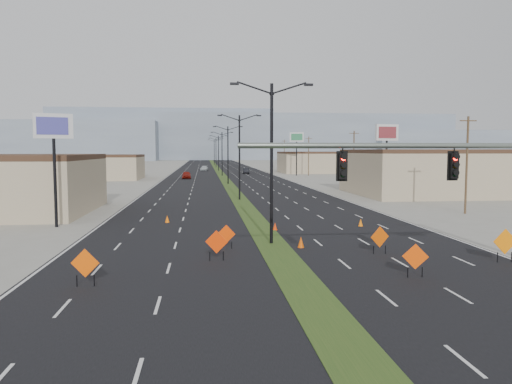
{
  "coord_description": "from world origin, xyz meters",
  "views": [
    {
      "loc": [
        -4.21,
        -18.83,
        5.91
      ],
      "look_at": [
        -0.85,
        13.16,
        3.2
      ],
      "focal_mm": 35.0,
      "sensor_mm": 36.0,
      "label": 1
    }
  ],
  "objects": [
    {
      "name": "streetlight_5",
      "position": [
        0.0,
        152.0,
        5.42
      ],
      "size": [
        5.15,
        0.24,
        10.02
      ],
      "color": "black",
      "rests_on": "ground"
    },
    {
      "name": "streetlight_1",
      "position": [
        0.0,
        40.0,
        5.42
      ],
      "size": [
        5.15,
        0.24,
        10.02
      ],
      "color": "black",
      "rests_on": "ground"
    },
    {
      "name": "road_surface",
      "position": [
        0.0,
        100.0,
        0.0
      ],
      "size": [
        25.0,
        400.0,
        0.02
      ],
      "primitive_type": "cube",
      "color": "black",
      "rests_on": "ground"
    },
    {
      "name": "streetlight_0",
      "position": [
        0.0,
        12.0,
        5.42
      ],
      "size": [
        5.15,
        0.24,
        10.02
      ],
      "color": "black",
      "rests_on": "ground"
    },
    {
      "name": "streetlight_6",
      "position": [
        0.0,
        180.0,
        5.42
      ],
      "size": [
        5.15,
        0.24,
        10.02
      ],
      "color": "black",
      "rests_on": "ground"
    },
    {
      "name": "pole_sign_east_near",
      "position": [
        17.67,
        39.28,
        7.3
      ],
      "size": [
        2.95,
        0.87,
        8.99
      ],
      "rotation": [
        0.0,
        0.0,
        0.18
      ],
      "color": "black",
      "rests_on": "ground"
    },
    {
      "name": "mesa_backdrop",
      "position": [
        -30.0,
        320.0,
        16.0
      ],
      "size": [
        140.0,
        50.0,
        32.0
      ],
      "primitive_type": "cube",
      "color": "gray",
      "rests_on": "ground"
    },
    {
      "name": "cone_2",
      "position": [
        7.87,
        18.44,
        0.3
      ],
      "size": [
        0.37,
        0.37,
        0.6
      ],
      "primitive_type": "cone",
      "rotation": [
        0.0,
        0.0,
        0.01
      ],
      "color": "orange",
      "rests_on": "ground"
    },
    {
      "name": "car_left",
      "position": [
        -7.77,
        84.95,
        0.77
      ],
      "size": [
        1.93,
        4.55,
        1.53
      ],
      "primitive_type": "imported",
      "rotation": [
        0.0,
        0.0,
        0.03
      ],
      "color": "maroon",
      "rests_on": "ground"
    },
    {
      "name": "streetlight_2",
      "position": [
        0.0,
        68.0,
        5.42
      ],
      "size": [
        5.15,
        0.24,
        10.02
      ],
      "color": "black",
      "rests_on": "ground"
    },
    {
      "name": "building_se_near",
      "position": [
        34.0,
        45.0,
        2.75
      ],
      "size": [
        36.0,
        18.0,
        5.5
      ],
      "primitive_type": "cube",
      "color": "tan",
      "rests_on": "ground"
    },
    {
      "name": "car_far",
      "position": [
        -4.07,
        125.2,
        0.69
      ],
      "size": [
        2.43,
        4.95,
        1.38
      ],
      "primitive_type": "imported",
      "rotation": [
        0.0,
        0.0,
        -0.11
      ],
      "color": "silver",
      "rests_on": "ground"
    },
    {
      "name": "construction_sign_3",
      "position": [
        5.7,
        8.24,
        0.94
      ],
      "size": [
        1.17,
        0.36,
        1.6
      ],
      "rotation": [
        0.0,
        0.0,
        0.27
      ],
      "color": "#D84904",
      "rests_on": "ground"
    },
    {
      "name": "utility_pole_2",
      "position": [
        20.0,
        95.0,
        4.67
      ],
      "size": [
        1.6,
        0.2,
        9.0
      ],
      "color": "#4C3823",
      "rests_on": "ground"
    },
    {
      "name": "streetlight_4",
      "position": [
        0.0,
        124.0,
        5.42
      ],
      "size": [
        5.15,
        0.24,
        10.02
      ],
      "color": "black",
      "rests_on": "ground"
    },
    {
      "name": "pole_sign_west",
      "position": [
        -15.54,
        20.6,
        7.03
      ],
      "size": [
        2.74,
        1.43,
        8.67
      ],
      "rotation": [
        0.0,
        0.0,
        0.4
      ],
      "color": "black",
      "rests_on": "ground"
    },
    {
      "name": "mesa_east",
      "position": [
        180.0,
        290.0,
        9.0
      ],
      "size": [
        160.0,
        50.0,
        18.0
      ],
      "primitive_type": "cube",
      "color": "gray",
      "rests_on": "ground"
    },
    {
      "name": "cone_0",
      "position": [
        1.61,
        10.53,
        0.34
      ],
      "size": [
        0.45,
        0.45,
        0.68
      ],
      "primitive_type": "cone",
      "rotation": [
        0.0,
        0.0,
        0.1
      ],
      "color": "#DF4D04",
      "rests_on": "ground"
    },
    {
      "name": "construction_sign_2",
      "position": [
        -2.9,
        10.65,
        0.85
      ],
      "size": [
        1.07,
        0.32,
        1.46
      ],
      "rotation": [
        0.0,
        0.0,
        -0.26
      ],
      "color": "#EE3E05",
      "rests_on": "ground"
    },
    {
      "name": "construction_sign_5",
      "position": [
        11.5,
        5.49,
        1.06
      ],
      "size": [
        1.35,
        0.09,
        1.8
      ],
      "rotation": [
        0.0,
        0.0,
        0.03
      ],
      "color": "orange",
      "rests_on": "ground"
    },
    {
      "name": "construction_sign_4",
      "position": [
        5.51,
        3.0,
        0.94
      ],
      "size": [
        1.16,
        0.37,
        1.59
      ],
      "rotation": [
        0.0,
        0.0,
        -0.28
      ],
      "color": "#F34705",
      "rests_on": "ground"
    },
    {
      "name": "construction_sign_0",
      "position": [
        -9.35,
        3.0,
        0.98
      ],
      "size": [
        1.25,
        0.22,
        1.67
      ],
      "rotation": [
        0.0,
        0.0,
        -0.15
      ],
      "color": "#EF5005",
      "rests_on": "ground"
    },
    {
      "name": "mesa_center",
      "position": [
        40.0,
        300.0,
        14.0
      ],
      "size": [
        220.0,
        50.0,
        28.0
      ],
      "primitive_type": "cube",
      "color": "gray",
      "rests_on": "ground"
    },
    {
      "name": "building_sw_far",
      "position": [
        -32.0,
        85.0,
        2.25
      ],
      "size": [
        30.0,
        14.0,
        4.5
      ],
      "primitive_type": "cube",
      "color": "tan",
      "rests_on": "ground"
    },
    {
      "name": "pole_sign_east_far",
      "position": [
        17.22,
        95.25,
        8.19
      ],
      "size": [
        3.21,
        1.35,
        10.0
      ],
      "rotation": [
        0.0,
        0.0,
        -0.32
      ],
      "color": "black",
      "rests_on": "ground"
    },
    {
      "name": "car_mid",
      "position": [
        6.33,
        105.67,
        0.71
      ],
      "size": [
        1.75,
        4.4,
        1.42
      ],
      "primitive_type": "imported",
      "rotation": [
        0.0,
        0.0,
        -0.06
      ],
      "color": "black",
      "rests_on": "ground"
    },
    {
      "name": "ground",
      "position": [
        0.0,
        0.0,
        0.0
      ],
      "size": [
        600.0,
        600.0,
        0.0
      ],
      "primitive_type": "plane",
      "color": "gray",
      "rests_on": "ground"
    },
    {
      "name": "utility_pole_0",
      "position": [
        20.0,
        25.0,
        4.67
      ],
      "size": [
        1.6,
        0.2,
        9.0
      ],
      "color": "#4C3823",
      "rests_on": "ground"
    },
    {
      "name": "utility_pole_3",
      "position": [
        20.0,
        130.0,
        4.67
      ],
      "size": [
        1.6,
        0.2,
        9.0
      ],
      "color": "#4C3823",
      "rests_on": "ground"
    },
    {
      "name": "median_strip",
      "position": [
        0.0,
        100.0,
        0.0
      ],
      "size": [
        2.0,
        400.0,
        0.04
      ],
      "primitive_type": "cube",
      "color": "#264619",
      "rests_on": "ground"
    },
    {
      "name": "cone_1",
      "position": [
        0.98,
        17.17,
        0.3
      ],
      "size": [
        0.47,
        0.47,
        0.6
      ],
      "primitive_type": "cone",
      "rotation": [
        0.0,
        0.0,
        0.42
      ],
      "color": "red",
      "rests_on": "ground"
    },
    {
      "name": "building_se_far",
      "position": [
        38.0,
        110.0,
        2.5
      ],
      "size": [
        44.0,
        16.0,
        5.0
      ],
      "primitive_type": "cube",
      "color": "tan",
      "rests_on": "ground"
    },
    {
      "name": "construction_sign_1",
      "position": [
        -3.57,
        7.46,
        0.98
      ],
      "size": [
        1.2,
        0.43,
        1.66
      ],
      "rotation": [
        0.0,
        0.0,
        -0.32
      ],
      "color": "#ED3605",
      "rests_on": "ground"
    },
    {
      "name": "utility_pole_1",
      "position": [
        20.0,
        60.0,
        4.67
      ],
      "size": [
        1.6,
        0.2,
        9.0
      ],
      "color": "#4C3823",
      "rests_on": "ground"
    },
    {
      "name": "streetlight_3",
      "position": [
        0.0,
        96.0,
        5.42
      ],
      "size": [
        5.15,
        0.24,
        10.02
      ],
      "color": "black",
      "rests_on": "ground"
    },
    {
      "name": "signal_mast",
      "position": [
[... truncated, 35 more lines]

